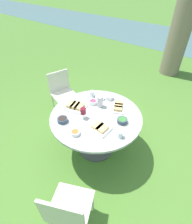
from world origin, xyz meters
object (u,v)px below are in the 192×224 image
(dining_table, at_px, (96,121))
(chair_near_left, at_px, (62,90))
(water_pitcher, at_px, (100,101))
(wine_glass, at_px, (83,111))
(chair_near_right, at_px, (68,210))

(dining_table, height_order, chair_near_left, chair_near_left)
(water_pitcher, bearing_deg, wine_glass, -92.90)
(water_pitcher, height_order, wine_glass, water_pitcher)
(dining_table, height_order, water_pitcher, water_pitcher)
(chair_near_right, height_order, water_pitcher, water_pitcher)
(dining_table, bearing_deg, water_pitcher, 112.51)
(dining_table, xyz_separation_m, water_pitcher, (-0.09, 0.21, 0.21))
(chair_near_left, distance_m, chair_near_right, 2.31)
(water_pitcher, bearing_deg, chair_near_right, -65.50)
(water_pitcher, relative_size, wine_glass, 1.05)
(chair_near_left, distance_m, wine_glass, 1.27)
(chair_near_left, bearing_deg, water_pitcher, -9.52)
(chair_near_right, bearing_deg, water_pitcher, 114.50)
(chair_near_left, xyz_separation_m, chair_near_right, (1.72, -1.54, 0.00))
(dining_table, bearing_deg, chair_near_left, 161.66)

